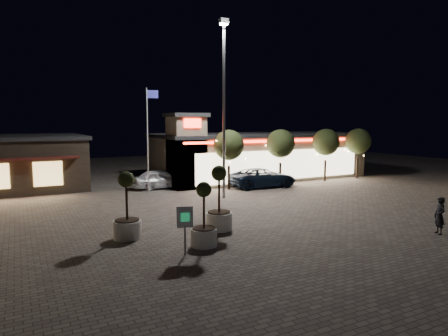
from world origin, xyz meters
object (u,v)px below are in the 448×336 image
pedestrian (440,216)px  planter_left (127,218)px  planter_mid (204,226)px  white_sedan (161,179)px  pickup_truck (263,178)px  valet_sign (185,221)px

pedestrian → planter_left: size_ratio=0.57×
pedestrian → planter_mid: (-10.87, 3.56, -0.03)m
white_sedan → pickup_truck: bearing=-111.6°
pedestrian → planter_left: planter_left is taller
planter_mid → white_sedan: bearing=78.3°
white_sedan → pedestrian: 20.46m
pedestrian → valet_sign: 12.39m
planter_left → white_sedan: bearing=65.2°
white_sedan → planter_mid: bearing=169.4°
planter_mid → valet_sign: size_ratio=1.41×
pickup_truck → planter_left: size_ratio=1.81×
planter_mid → valet_sign: planter_mid is taller
planter_left → valet_sign: size_ratio=1.56×
white_sedan → pedestrian: pedestrian is taller
pickup_truck → valet_sign: 17.74m
pickup_truck → planter_left: 16.64m
pickup_truck → valet_sign: (-12.13, -12.93, 0.62)m
pedestrian → planter_mid: planter_mid is taller
white_sedan → pedestrian: bearing=-156.9°
planter_left → planter_mid: bearing=-44.3°
white_sedan → valet_sign: bearing=165.9°
pickup_truck → white_sedan: bearing=71.5°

